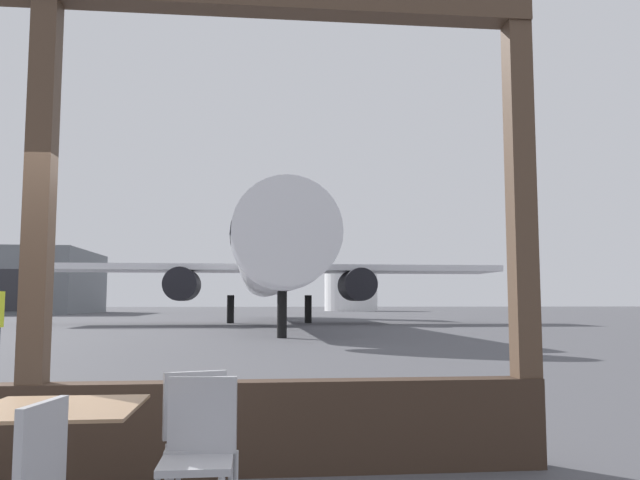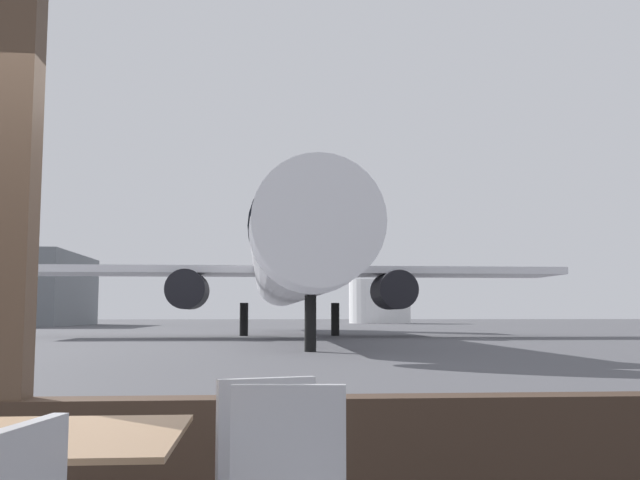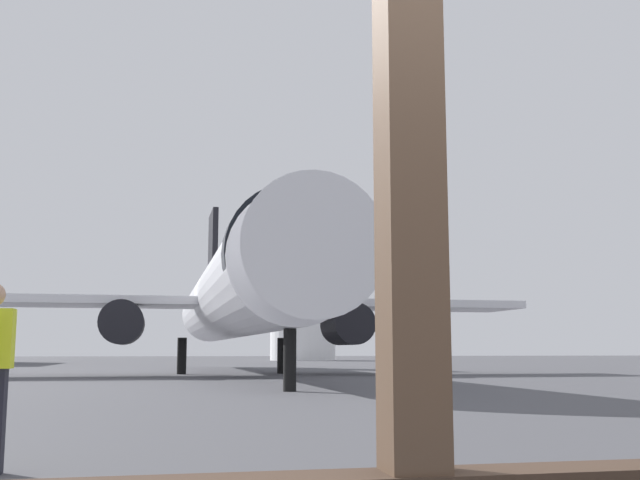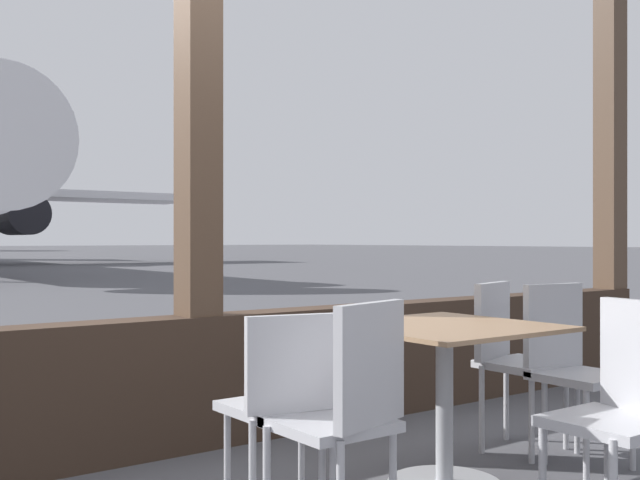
{
  "view_description": "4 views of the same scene",
  "coord_description": "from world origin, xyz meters",
  "px_view_note": "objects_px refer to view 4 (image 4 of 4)",
  "views": [
    {
      "loc": [
        1.66,
        -5.18,
        1.35
      ],
      "look_at": [
        3.82,
        15.06,
        3.29
      ],
      "focal_mm": 36.02,
      "sensor_mm": 36.0,
      "label": 1
    },
    {
      "loc": [
        1.28,
        -3.9,
        1.15
      ],
      "look_at": [
        3.15,
        19.39,
        3.5
      ],
      "focal_mm": 41.23,
      "sensor_mm": 36.0,
      "label": 2
    },
    {
      "loc": [
        -0.84,
        -2.48,
        1.11
      ],
      "look_at": [
        2.5,
        13.26,
        3.43
      ],
      "focal_mm": 43.08,
      "sensor_mm": 36.0,
      "label": 3
    },
    {
      "loc": [
        -1.97,
        -3.77,
        1.14
      ],
      "look_at": [
        0.6,
        -0.32,
        1.14
      ],
      "focal_mm": 42.95,
      "sensor_mm": 36.0,
      "label": 4
    }
  ],
  "objects_px": {
    "cafe_chair_window_left": "(626,399)",
    "cafe_chair_window_right": "(349,403)",
    "cafe_chair_side_extra": "(568,357)",
    "cafe_chair_aisle_right": "(510,349)",
    "dining_table": "(444,385)",
    "cafe_chair_aisle_left": "(285,395)"
  },
  "relations": [
    {
      "from": "cafe_chair_side_extra",
      "to": "cafe_chair_window_left",
      "type": "bearing_deg",
      "value": -133.26
    },
    {
      "from": "dining_table",
      "to": "cafe_chair_window_right",
      "type": "height_order",
      "value": "cafe_chair_window_right"
    },
    {
      "from": "cafe_chair_window_left",
      "to": "cafe_chair_window_right",
      "type": "relative_size",
      "value": 1.0
    },
    {
      "from": "dining_table",
      "to": "cafe_chair_aisle_left",
      "type": "bearing_deg",
      "value": 172.9
    },
    {
      "from": "dining_table",
      "to": "cafe_chair_window_right",
      "type": "distance_m",
      "value": 0.81
    },
    {
      "from": "cafe_chair_window_right",
      "to": "cafe_chair_aisle_left",
      "type": "relative_size",
      "value": 1.08
    },
    {
      "from": "cafe_chair_window_left",
      "to": "cafe_chair_aisle_right",
      "type": "xyz_separation_m",
      "value": [
        0.69,
        1.11,
        0.0
      ]
    },
    {
      "from": "cafe_chair_window_left",
      "to": "cafe_chair_side_extra",
      "type": "distance_m",
      "value": 1.05
    },
    {
      "from": "dining_table",
      "to": "cafe_chair_window_left",
      "type": "height_order",
      "value": "cafe_chair_window_left"
    },
    {
      "from": "cafe_chair_window_left",
      "to": "cafe_chair_side_extra",
      "type": "height_order",
      "value": "cafe_chair_side_extra"
    },
    {
      "from": "cafe_chair_window_left",
      "to": "cafe_chair_aisle_right",
      "type": "bearing_deg",
      "value": 58.31
    },
    {
      "from": "cafe_chair_window_right",
      "to": "cafe_chair_side_extra",
      "type": "xyz_separation_m",
      "value": [
        1.57,
        0.17,
        0.0
      ]
    },
    {
      "from": "cafe_chair_aisle_right",
      "to": "dining_table",
      "type": "bearing_deg",
      "value": -161.66
    },
    {
      "from": "dining_table",
      "to": "cafe_chair_window_left",
      "type": "distance_m",
      "value": 0.86
    },
    {
      "from": "cafe_chair_window_right",
      "to": "cafe_chair_aisle_right",
      "type": "distance_m",
      "value": 1.62
    },
    {
      "from": "cafe_chair_window_left",
      "to": "cafe_chair_side_extra",
      "type": "xyz_separation_m",
      "value": [
        0.72,
        0.76,
        -0.0
      ]
    },
    {
      "from": "dining_table",
      "to": "cafe_chair_window_right",
      "type": "xyz_separation_m",
      "value": [
        -0.77,
        -0.26,
        0.06
      ]
    },
    {
      "from": "cafe_chair_aisle_left",
      "to": "cafe_chair_window_left",
      "type": "bearing_deg",
      "value": -47.06
    },
    {
      "from": "cafe_chair_window_left",
      "to": "cafe_chair_side_extra",
      "type": "bearing_deg",
      "value": 46.74
    },
    {
      "from": "cafe_chair_window_right",
      "to": "cafe_chair_aisle_right",
      "type": "height_order",
      "value": "cafe_chair_window_right"
    },
    {
      "from": "dining_table",
      "to": "cafe_chair_aisle_right",
      "type": "bearing_deg",
      "value": 18.34
    },
    {
      "from": "cafe_chair_side_extra",
      "to": "cafe_chair_aisle_left",
      "type": "bearing_deg",
      "value": 173.13
    }
  ]
}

